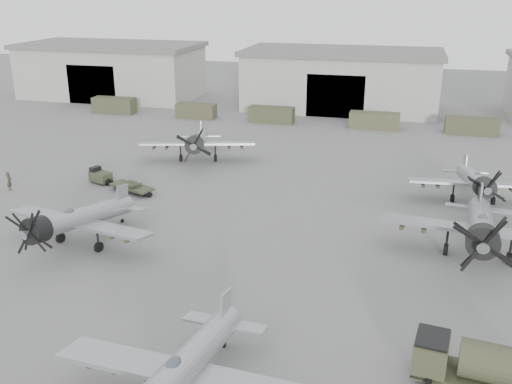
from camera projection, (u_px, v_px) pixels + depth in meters
ground at (203, 337)px, 30.71m from camera, size 220.00×220.00×0.00m
hangar_left at (112, 70)px, 94.49m from camera, size 29.00×14.80×8.70m
hangar_center at (341, 79)px, 85.47m from camera, size 29.00×14.80×8.70m
support_truck_1 at (114, 105)px, 83.21m from camera, size 6.21×2.20×2.26m
support_truck_2 at (196, 111)px, 80.24m from camera, size 5.53×2.20×2.00m
support_truck_3 at (272, 115)px, 77.63m from camera, size 6.03×2.20×2.10m
support_truck_4 at (374, 121)px, 74.36m from camera, size 6.45×2.20×2.09m
support_truck_5 at (472, 126)px, 71.51m from camera, size 6.46×2.20×2.09m
aircraft_near_1 at (180, 371)px, 24.56m from camera, size 12.01×10.81×4.80m
aircraft_mid_1 at (75, 220)px, 40.37m from camera, size 11.91×10.72×4.73m
aircraft_mid_2 at (481, 227)px, 38.41m from camera, size 13.62×12.26×5.42m
aircraft_far_0 at (198, 141)px, 60.08m from camera, size 12.29×11.07×4.90m
aircraft_far_1 at (476, 181)px, 48.62m from camera, size 11.25×10.13×4.48m
fuel_tanker at (487, 366)px, 26.03m from camera, size 6.94×3.06×2.59m
tug_trailer at (112, 180)px, 53.26m from camera, size 7.52×4.09×1.52m
ground_crew at (9, 181)px, 52.15m from camera, size 0.60×0.74×1.76m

